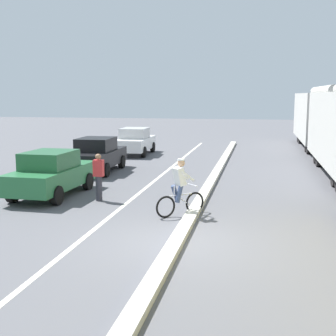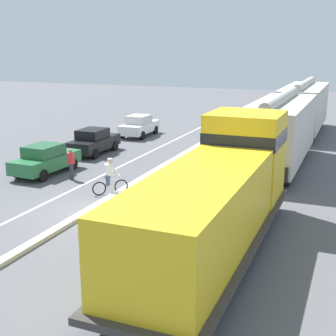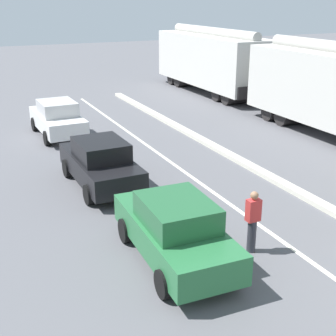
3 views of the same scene
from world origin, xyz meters
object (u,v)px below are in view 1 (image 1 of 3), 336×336
at_px(cyclist, 180,189).
at_px(hopper_car_middle, 321,117).
at_px(parked_car_white, 135,141).
at_px(pedestrian_by_cars, 99,176).
at_px(parked_car_black, 97,155).
at_px(parked_car_green, 52,173).

bearing_deg(cyclist, hopper_car_middle, 72.27).
bearing_deg(cyclist, parked_car_white, 110.29).
relative_size(parked_car_white, cyclist, 2.48).
distance_m(hopper_car_middle, pedestrian_by_cars, 20.75).
distance_m(hopper_car_middle, cyclist, 20.91).
distance_m(parked_car_black, cyclist, 8.83).
bearing_deg(pedestrian_by_cars, hopper_car_middle, 63.00).
bearing_deg(parked_car_white, parked_car_black, -90.32).
xyz_separation_m(hopper_car_middle, cyclist, (-6.36, -19.88, -1.26)).
bearing_deg(cyclist, pedestrian_by_cars, 154.88).
bearing_deg(pedestrian_by_cars, parked_car_green, 167.19).
distance_m(parked_car_black, parked_car_white, 6.66).
distance_m(hopper_car_middle, parked_car_black, 17.19).
bearing_deg(parked_car_black, parked_car_green, -87.92).
xyz_separation_m(cyclist, pedestrian_by_cars, (-3.05, 1.43, 0.03)).
xyz_separation_m(parked_car_green, pedestrian_by_cars, (1.91, -0.44, 0.03)).
bearing_deg(parked_car_white, parked_car_green, -89.26).
bearing_deg(parked_car_black, pedestrian_by_cars, -69.85).
relative_size(hopper_car_middle, parked_car_black, 2.51).
relative_size(hopper_car_middle, cyclist, 6.18).
distance_m(parked_car_black, pedestrian_by_cars, 6.12).
bearing_deg(parked_car_white, pedestrian_by_cars, -80.53).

